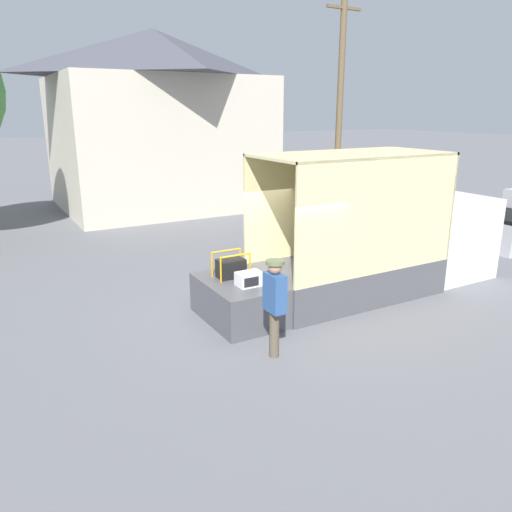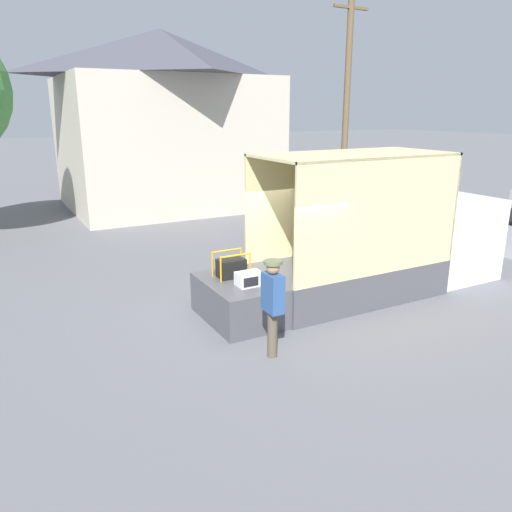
# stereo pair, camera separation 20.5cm
# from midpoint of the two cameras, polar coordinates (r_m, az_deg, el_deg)

# --- Properties ---
(ground_plane) EXTENTS (160.00, 160.00, 0.00)m
(ground_plane) POSITION_cam_midpoint_polar(r_m,az_deg,el_deg) (10.98, 0.73, -6.46)
(ground_plane) COLOR slate
(box_truck) EXTENTS (6.47, 2.11, 3.35)m
(box_truck) POSITION_cam_midpoint_polar(r_m,az_deg,el_deg) (12.85, 15.18, 0.82)
(box_truck) COLOR white
(box_truck) RESTS_ON ground
(tailgate_deck) EXTENTS (1.38, 2.00, 0.85)m
(tailgate_deck) POSITION_cam_midpoint_polar(r_m,az_deg,el_deg) (10.52, -2.53, -5.05)
(tailgate_deck) COLOR #4C4C51
(tailgate_deck) RESTS_ON ground
(microwave) EXTENTS (0.51, 0.37, 0.28)m
(microwave) POSITION_cam_midpoint_polar(r_m,az_deg,el_deg) (10.06, -1.35, -2.64)
(microwave) COLOR white
(microwave) RESTS_ON tailgate_deck
(portable_generator) EXTENTS (0.71, 0.46, 0.55)m
(portable_generator) POSITION_cam_midpoint_polar(r_m,az_deg,el_deg) (10.57, -3.34, -1.33)
(portable_generator) COLOR black
(portable_generator) RESTS_ON tailgate_deck
(worker_person) EXTENTS (0.32, 0.44, 1.80)m
(worker_person) POSITION_cam_midpoint_polar(r_m,az_deg,el_deg) (8.70, 1.47, -4.83)
(worker_person) COLOR brown
(worker_person) RESTS_ON ground
(house_backdrop) EXTENTS (8.93, 7.89, 7.59)m
(house_backdrop) POSITION_cam_midpoint_polar(r_m,az_deg,el_deg) (23.43, -11.47, 15.09)
(house_backdrop) COLOR beige
(house_backdrop) RESTS_ON ground
(utility_pole) EXTENTS (1.80, 0.28, 9.04)m
(utility_pole) POSITION_cam_midpoint_polar(r_m,az_deg,el_deg) (23.60, 9.31, 17.18)
(utility_pole) COLOR brown
(utility_pole) RESTS_ON ground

